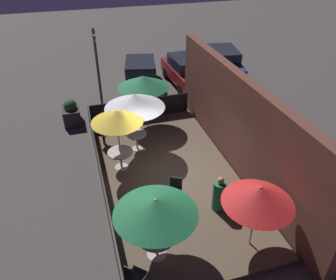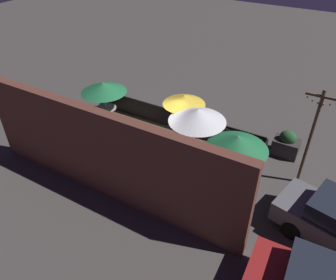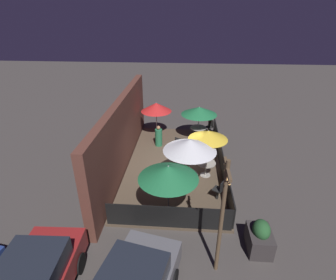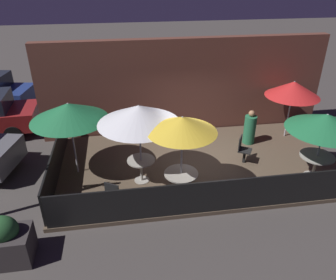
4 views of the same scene
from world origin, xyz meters
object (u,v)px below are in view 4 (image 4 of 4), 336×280
(dining_table_2, at_px, (141,164))
(dining_table_0, at_px, (316,160))
(patio_umbrella_1, at_px, (182,124))
(patio_umbrella_4, at_px, (293,89))
(patio_umbrella_3, at_px, (69,112))
(patio_chair_2, at_px, (115,195))
(patio_chair_0, at_px, (243,149))
(planter_box, at_px, (5,242))
(patio_umbrella_2, at_px, (139,115))
(patron_0, at_px, (250,129))
(patio_umbrella_0, at_px, (326,122))
(dining_table_1, at_px, (181,177))

(dining_table_2, bearing_deg, dining_table_0, -6.29)
(dining_table_0, bearing_deg, patio_umbrella_1, -176.46)
(patio_umbrella_4, xyz_separation_m, dining_table_0, (-0.39, -2.64, -1.26))
(patio_umbrella_3, xyz_separation_m, patio_chair_2, (1.15, -2.05, -1.50))
(patio_chair_2, bearing_deg, dining_table_2, -0.00)
(patio_umbrella_4, height_order, patio_chair_0, patio_umbrella_4)
(patio_umbrella_1, xyz_separation_m, planter_box, (-4.18, -1.58, -1.77))
(patio_umbrella_2, bearing_deg, patio_umbrella_4, 20.42)
(patio_umbrella_4, bearing_deg, patio_umbrella_3, -170.13)
(patio_umbrella_1, height_order, planter_box, patio_umbrella_1)
(patio_umbrella_3, distance_m, patron_0, 6.19)
(patron_0, bearing_deg, patio_umbrella_1, 110.85)
(patio_chair_0, bearing_deg, planter_box, -124.40)
(patio_umbrella_4, distance_m, patio_chair_0, 3.03)
(patio_umbrella_2, height_order, patron_0, patio_umbrella_2)
(patio_umbrella_1, bearing_deg, patio_umbrella_4, 32.57)
(patio_umbrella_0, bearing_deg, dining_table_1, -176.46)
(patio_umbrella_3, xyz_separation_m, dining_table_1, (2.95, -1.59, -1.46))
(dining_table_2, height_order, planter_box, planter_box)
(patio_umbrella_0, xyz_separation_m, patio_umbrella_1, (-4.14, -0.26, 0.35))
(patio_umbrella_2, relative_size, patron_0, 1.93)
(dining_table_2, bearing_deg, patio_umbrella_4, 20.42)
(patio_umbrella_0, bearing_deg, patio_chair_2, -173.08)
(patio_chair_0, relative_size, planter_box, 0.76)
(patio_umbrella_0, distance_m, dining_table_1, 4.33)
(patio_chair_2, bearing_deg, patio_umbrella_1, -44.54)
(patio_chair_0, bearing_deg, dining_table_2, -139.54)
(dining_table_0, xyz_separation_m, planter_box, (-8.32, -1.84, -0.19))
(patio_umbrella_3, bearing_deg, patio_umbrella_2, -21.63)
(patio_umbrella_0, distance_m, patio_umbrella_3, 7.22)
(patio_umbrella_3, relative_size, dining_table_2, 2.84)
(patio_umbrella_4, height_order, patio_chair_2, patio_umbrella_4)
(patio_umbrella_2, bearing_deg, dining_table_0, -6.29)
(planter_box, bearing_deg, dining_table_1, 20.68)
(patio_chair_0, bearing_deg, dining_table_1, -117.96)
(patio_umbrella_3, bearing_deg, dining_table_1, -28.29)
(patio_chair_2, xyz_separation_m, planter_box, (-2.38, -1.11, -0.13))
(patio_umbrella_2, xyz_separation_m, dining_table_1, (1.02, -0.82, -1.58))
(dining_table_0, height_order, patron_0, patron_0)
(patio_umbrella_2, relative_size, patio_umbrella_3, 1.06)
(patio_umbrella_3, distance_m, patio_chair_2, 2.79)
(patio_chair_2, bearing_deg, patio_umbrella_4, -31.06)
(patio_umbrella_1, bearing_deg, dining_table_0, 3.54)
(dining_table_0, height_order, dining_table_1, dining_table_0)
(patio_umbrella_1, distance_m, dining_table_0, 4.44)
(patio_umbrella_2, bearing_deg, dining_table_1, -38.83)
(patio_umbrella_2, distance_m, planter_box, 4.34)
(dining_table_1, relative_size, planter_box, 0.78)
(patio_umbrella_2, xyz_separation_m, patio_umbrella_3, (-1.93, 0.77, -0.12))
(patio_umbrella_1, relative_size, patio_umbrella_3, 1.04)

